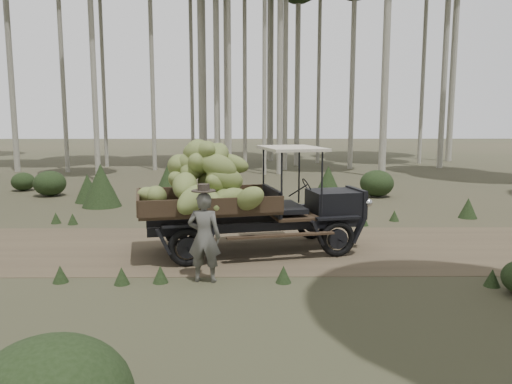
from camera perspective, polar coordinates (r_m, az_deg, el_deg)
ground at (r=10.88m, az=-4.54°, el=-6.44°), size 120.00×120.00×0.00m
dirt_track at (r=10.88m, az=-4.54°, el=-6.42°), size 70.00×4.00×0.01m
banana_truck at (r=10.13m, az=-3.48°, el=0.60°), size 5.01×2.91×2.41m
farmer at (r=8.56m, az=-5.94°, el=-5.02°), size 0.61×0.46×1.69m
undergrowth at (r=10.83m, az=-10.59°, el=-3.62°), size 23.23×23.45×1.39m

